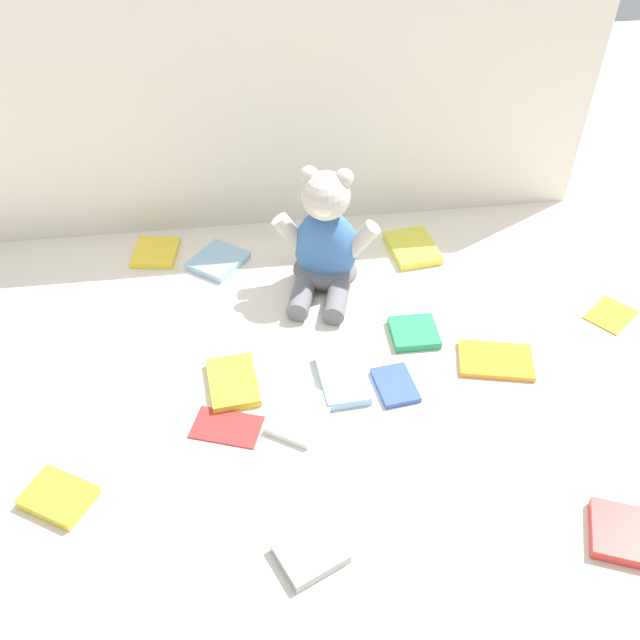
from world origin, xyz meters
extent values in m
plane|color=silver|center=(0.00, 0.00, 0.00)|extent=(3.20, 3.20, 0.00)
cube|color=silver|center=(0.00, 0.39, 0.28)|extent=(1.40, 0.03, 0.55)
ellipsoid|color=#3F72B2|center=(0.06, 0.14, 0.09)|extent=(0.16, 0.14, 0.17)
ellipsoid|color=slate|center=(0.06, 0.13, 0.03)|extent=(0.17, 0.15, 0.06)
sphere|color=beige|center=(0.06, 0.13, 0.21)|extent=(0.12, 0.12, 0.10)
ellipsoid|color=white|center=(0.05, 0.10, 0.21)|extent=(0.05, 0.04, 0.03)
sphere|color=beige|center=(0.03, 0.15, 0.25)|extent=(0.05, 0.05, 0.04)
sphere|color=beige|center=(0.10, 0.13, 0.25)|extent=(0.05, 0.05, 0.04)
cylinder|color=beige|center=(-0.01, 0.15, 0.12)|extent=(0.09, 0.06, 0.09)
cylinder|color=beige|center=(0.13, 0.11, 0.12)|extent=(0.09, 0.06, 0.09)
cylinder|color=slate|center=(0.00, 0.06, 0.02)|extent=(0.07, 0.11, 0.04)
cylinder|color=slate|center=(0.07, 0.04, 0.02)|extent=(0.07, 0.11, 0.04)
cube|color=yellow|center=(-0.15, -0.15, 0.01)|extent=(0.10, 0.13, 0.02)
cube|color=red|center=(-0.16, -0.24, 0.00)|extent=(0.13, 0.11, 0.01)
cube|color=#8CBDD9|center=(-0.17, 0.22, 0.01)|extent=(0.15, 0.15, 0.02)
cube|color=#8EBDE4|center=(0.05, -0.16, 0.01)|extent=(0.09, 0.14, 0.02)
cube|color=yellow|center=(-0.31, 0.28, 0.01)|extent=(0.11, 0.12, 0.02)
cube|color=white|center=(-0.03, -0.24, 0.01)|extent=(0.14, 0.15, 0.01)
cube|color=#8F9B96|center=(-0.05, -0.50, 0.01)|extent=(0.12, 0.11, 0.02)
cube|color=orange|center=(0.35, -0.15, 0.01)|extent=(0.16, 0.12, 0.01)
cube|color=red|center=(0.42, -0.53, 0.01)|extent=(0.13, 0.13, 0.02)
cube|color=#269756|center=(0.21, -0.06, 0.01)|extent=(0.09, 0.09, 0.02)
cube|color=#3755B1|center=(0.15, -0.19, 0.01)|extent=(0.08, 0.10, 0.01)
cube|color=yellow|center=(0.27, 0.21, 0.01)|extent=(0.11, 0.14, 0.02)
cube|color=yellow|center=(-0.43, -0.35, 0.01)|extent=(0.13, 0.12, 0.02)
cube|color=gold|center=(0.62, -0.05, 0.00)|extent=(0.12, 0.12, 0.01)
camera|label=1|loc=(-0.10, -1.00, 0.92)|focal=37.98mm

